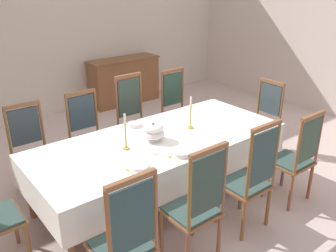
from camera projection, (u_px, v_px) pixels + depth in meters
The scene contains 22 objects.
ground at pixel (152, 189), 4.41m from camera, with size 8.13×6.46×0.04m, color #C3ACA4.
back_wall at pixel (37, 24), 6.13m from camera, with size 8.13×0.08×3.29m, color beige.
dining_table at pixel (160, 144), 4.01m from camera, with size 2.86×1.21×0.73m.
tablecloth at pixel (160, 145), 4.01m from camera, with size 2.88×1.23×0.36m.
chair_south_a at pixel (125, 239), 2.67m from camera, with size 0.44×0.42×1.17m.
chair_north_a at pixel (32, 149), 4.15m from camera, with size 0.44×0.42×1.07m.
chair_south_b at pixel (197, 204), 3.09m from camera, with size 0.44×0.42×1.17m.
chair_north_b at pixel (88, 133), 4.56m from camera, with size 0.44×0.42×1.08m.
chair_south_c at pixel (251, 177), 3.49m from camera, with size 0.44×0.42×1.18m.
chair_north_c at pixel (134, 118), 4.96m from camera, with size 0.44×0.42×1.18m.
chair_south_d at pixel (296, 157), 3.95m from camera, with size 0.44×0.42×1.10m.
chair_north_d at pixel (178, 107), 5.41m from camera, with size 0.44×0.42×1.13m.
chair_head_east at pixel (263, 117), 5.11m from camera, with size 0.42×0.44×1.06m.
soup_tureen at pixel (153, 132), 3.89m from camera, with size 0.25×0.25×0.21m.
candlestick_west at pixel (126, 135), 3.67m from camera, with size 0.07×0.07×0.39m.
candlestick_east at pixel (191, 115), 4.18m from camera, with size 0.07×0.07×0.39m.
bowl_near_left at pixel (140, 167), 3.34m from camera, with size 0.17×0.17×0.03m.
bowl_near_right at pixel (183, 153), 3.58m from camera, with size 0.19×0.19×0.05m.
bowl_far_left at pixel (134, 124), 4.28m from camera, with size 0.17×0.17×0.04m.
spoon_primary at pixel (128, 171), 3.30m from camera, with size 0.03×0.18×0.01m.
spoon_secondary at pixel (171, 157), 3.54m from camera, with size 0.03×0.18×0.01m.
sideboard at pixel (124, 81), 7.21m from camera, with size 1.44×0.48×0.90m.
Camera 1 is at (-2.19, -3.08, 2.39)m, focal length 38.46 mm.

